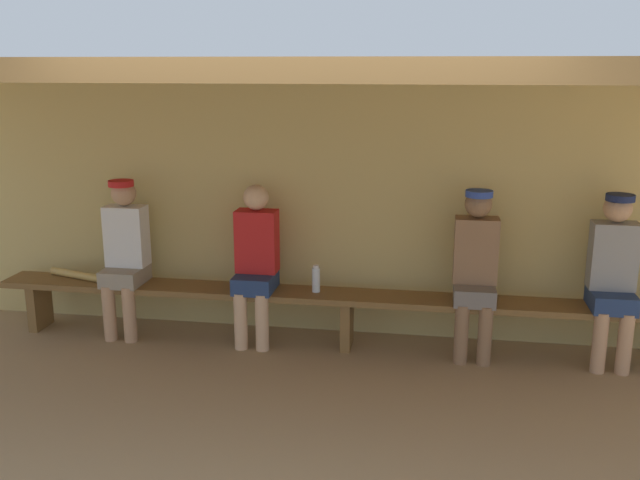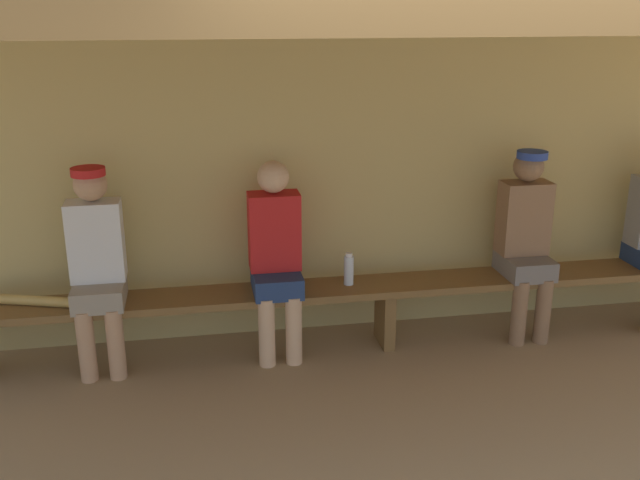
% 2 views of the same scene
% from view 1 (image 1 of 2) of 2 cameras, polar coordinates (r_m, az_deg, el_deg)
% --- Properties ---
extents(ground_plane, '(24.00, 24.00, 0.00)m').
position_cam_1_polar(ground_plane, '(4.56, -0.39, -16.03)').
color(ground_plane, '#9E7F59').
extents(back_wall, '(8.00, 0.20, 2.20)m').
position_cam_1_polar(back_wall, '(6.05, 2.80, 2.72)').
color(back_wall, tan).
rests_on(back_wall, ground).
extents(dugout_roof, '(8.00, 2.80, 0.12)m').
position_cam_1_polar(dugout_roof, '(4.64, 1.07, 13.71)').
color(dugout_roof, olive).
rests_on(dugout_roof, back_wall).
extents(bench, '(6.00, 0.36, 0.46)m').
position_cam_1_polar(bench, '(5.80, 2.20, -5.07)').
color(bench, brown).
rests_on(bench, ground).
extents(player_near_post, '(0.34, 0.42, 1.34)m').
position_cam_1_polar(player_near_post, '(5.84, -5.23, -1.47)').
color(player_near_post, navy).
rests_on(player_near_post, ground).
extents(player_rightmost, '(0.34, 0.42, 1.34)m').
position_cam_1_polar(player_rightmost, '(6.22, -15.51, -0.80)').
color(player_rightmost, gray).
rests_on(player_rightmost, ground).
extents(player_middle, '(0.34, 0.42, 1.34)m').
position_cam_1_polar(player_middle, '(5.67, 12.45, -2.05)').
color(player_middle, slate).
rests_on(player_middle, ground).
extents(player_shirtless_tan, '(0.34, 0.42, 1.34)m').
position_cam_1_polar(player_shirtless_tan, '(5.82, 22.62, -2.40)').
color(player_shirtless_tan, navy).
rests_on(player_shirtless_tan, ground).
extents(water_bottle_green, '(0.07, 0.07, 0.23)m').
position_cam_1_polar(water_bottle_green, '(5.80, -0.32, -3.18)').
color(water_bottle_green, silver).
rests_on(water_bottle_green, bench).
extents(baseball_bat, '(0.81, 0.31, 0.07)m').
position_cam_1_polar(baseball_bat, '(6.44, -18.29, -2.85)').
color(baseball_bat, tan).
rests_on(baseball_bat, bench).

